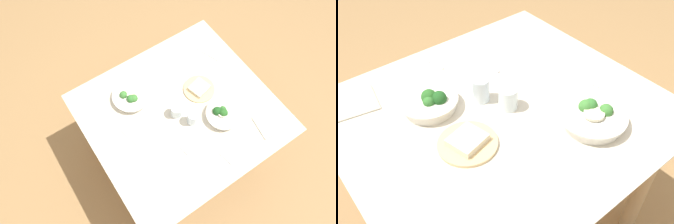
% 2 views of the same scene
% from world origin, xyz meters
% --- Properties ---
extents(ground_plane, '(6.00, 6.00, 0.00)m').
position_xyz_m(ground_plane, '(0.00, 0.00, 0.00)').
color(ground_plane, '#9E7547').
extents(dining_table, '(1.18, 1.08, 0.75)m').
position_xyz_m(dining_table, '(0.00, 0.00, 0.64)').
color(dining_table, beige).
rests_on(dining_table, ground_plane).
extents(broccoli_bowl_far, '(0.25, 0.25, 0.08)m').
position_xyz_m(broccoli_bowl_far, '(-0.21, 0.26, 0.78)').
color(broccoli_bowl_far, silver).
rests_on(broccoli_bowl_far, dining_table).
extents(broccoli_bowl_near, '(0.22, 0.22, 0.08)m').
position_xyz_m(broccoli_bowl_near, '(0.20, -0.17, 0.79)').
color(broccoli_bowl_near, silver).
rests_on(broccoli_bowl_near, dining_table).
extents(bread_side_plate, '(0.21, 0.21, 0.04)m').
position_xyz_m(bread_side_plate, '(0.20, 0.07, 0.77)').
color(bread_side_plate, '#D6B27A').
rests_on(bread_side_plate, dining_table).
extents(water_glass_center, '(0.07, 0.07, 0.09)m').
position_xyz_m(water_glass_center, '(-0.03, 0.01, 0.80)').
color(water_glass_center, silver).
rests_on(water_glass_center, dining_table).
extents(water_glass_side, '(0.07, 0.07, 0.10)m').
position_xyz_m(water_glass_side, '(0.02, -0.09, 0.80)').
color(water_glass_side, silver).
rests_on(water_glass_side, dining_table).
extents(fork_by_far_bowl, '(0.02, 0.10, 0.00)m').
position_xyz_m(fork_by_far_bowl, '(-0.13, -0.23, 0.76)').
color(fork_by_far_bowl, '#B7B7BC').
rests_on(fork_by_far_bowl, dining_table).
extents(fork_by_near_bowl, '(0.03, 0.10, 0.00)m').
position_xyz_m(fork_by_near_bowl, '(0.05, -0.41, 0.76)').
color(fork_by_near_bowl, '#B7B7BC').
rests_on(fork_by_near_bowl, dining_table).
extents(table_knife_left, '(0.06, 0.21, 0.00)m').
position_xyz_m(table_knife_left, '(-0.36, 0.04, 0.76)').
color(table_knife_left, '#B7B7BC').
rests_on(table_knife_left, dining_table).
extents(table_knife_right, '(0.07, 0.18, 0.00)m').
position_xyz_m(table_knife_right, '(0.42, 0.26, 0.76)').
color(table_knife_right, '#B7B7BC').
rests_on(table_knife_right, dining_table).
extents(napkin_folded_upper, '(0.19, 0.19, 0.01)m').
position_xyz_m(napkin_folded_upper, '(0.42, -0.38, 0.76)').
color(napkin_folded_upper, '#B1A997').
rests_on(napkin_folded_upper, dining_table).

